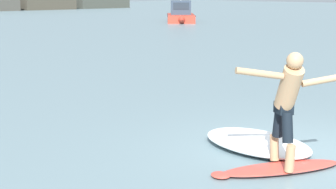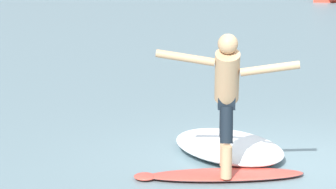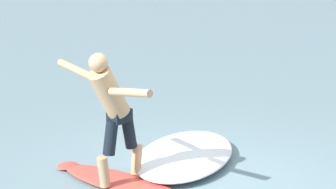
{
  "view_description": "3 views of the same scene",
  "coord_description": "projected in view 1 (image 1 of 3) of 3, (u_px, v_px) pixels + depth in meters",
  "views": [
    {
      "loc": [
        -7.48,
        -4.53,
        2.53
      ],
      "look_at": [
        -1.47,
        1.83,
        0.91
      ],
      "focal_mm": 60.0,
      "sensor_mm": 36.0,
      "label": 1
    },
    {
      "loc": [
        -5.99,
        -7.65,
        2.59
      ],
      "look_at": [
        -1.18,
        1.07,
        0.83
      ],
      "focal_mm": 85.0,
      "sensor_mm": 36.0,
      "label": 2
    },
    {
      "loc": [
        0.85,
        -6.36,
        2.9
      ],
      "look_at": [
        -0.67,
        1.16,
        0.88
      ],
      "focal_mm": 60.0,
      "sensor_mm": 36.0,
      "label": 3
    }
  ],
  "objects": [
    {
      "name": "fishing_boat_near_jetty",
      "position": [
        181.0,
        15.0,
        45.31
      ],
      "size": [
        5.2,
        5.42,
        2.62
      ],
      "color": "#BD3929",
      "rests_on": "ground"
    },
    {
      "name": "surfer",
      "position": [
        288.0,
        100.0,
        7.7
      ],
      "size": [
        1.42,
        1.04,
        1.67
      ],
      "color": "tan",
      "rests_on": "surfboard"
    },
    {
      "name": "ground_plane",
      "position": [
        317.0,
        155.0,
        8.76
      ],
      "size": [
        200.0,
        200.0,
        0.0
      ],
      "primitive_type": "plane",
      "color": "slate"
    },
    {
      "name": "wave_foam_at_tail",
      "position": [
        257.0,
        142.0,
        9.11
      ],
      "size": [
        1.56,
        2.24,
        0.21
      ],
      "color": "white",
      "rests_on": "ground"
    },
    {
      "name": "surfboard",
      "position": [
        279.0,
        168.0,
        8.0
      ],
      "size": [
        2.02,
        1.29,
        0.2
      ],
      "color": "#E2493B",
      "rests_on": "ground"
    }
  ]
}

